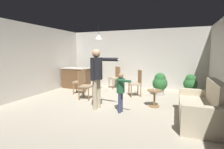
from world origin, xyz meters
name	(u,v)px	position (x,y,z in m)	size (l,w,h in m)	color
ground	(109,106)	(0.00, 0.00, 0.00)	(7.68, 7.68, 0.00)	#B2A893
wall_back	(134,59)	(0.00, 3.20, 1.35)	(6.40, 0.10, 2.70)	beige
wall_left	(28,61)	(-3.20, 0.00, 1.35)	(0.10, 6.40, 2.70)	beige
couch_floral	(202,109)	(2.52, -0.40, 0.33)	(0.87, 1.81, 1.00)	beige
kitchen_counter	(76,78)	(-2.45, 2.00, 0.48)	(1.26, 0.66, 0.95)	brown
side_table_by_couch	(154,96)	(1.33, 0.43, 0.33)	(0.44, 0.44, 0.52)	olive
person_adult	(97,72)	(-0.22, -0.36, 1.08)	(0.88, 0.50, 1.74)	tan
person_child	(121,88)	(0.53, -0.42, 0.68)	(0.55, 0.38, 1.10)	#384260
dining_chair_by_counter	(84,84)	(-1.11, 0.41, 0.55)	(0.45, 0.45, 1.00)	olive
dining_chair_near_wall	(137,82)	(0.54, 1.51, 0.55)	(0.57, 0.57, 1.00)	olive
dining_chair_centre_back	(116,76)	(-0.72, 2.63, 0.55)	(0.59, 0.59, 1.00)	olive
dining_chair_spare	(81,80)	(-1.64, 1.08, 0.55)	(0.50, 0.50, 1.00)	olive
potted_plant_corner	(190,83)	(2.45, 2.49, 0.45)	(0.53, 0.53, 0.81)	brown
potted_plant_by_wall	(160,83)	(1.34, 1.98, 0.48)	(0.57, 0.57, 0.87)	#B7B2AD
spare_remote_on_table	(155,89)	(1.33, 0.46, 0.54)	(0.04, 0.13, 0.04)	white
ceiling_light_pendant	(99,37)	(-0.97, 1.38, 2.25)	(0.32, 0.32, 0.55)	silver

